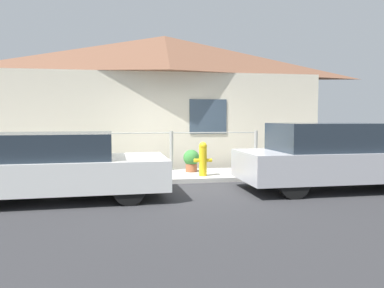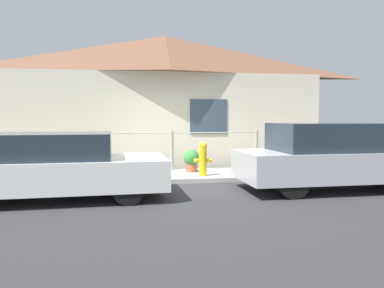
{
  "view_description": "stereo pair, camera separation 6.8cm",
  "coord_description": "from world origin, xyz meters",
  "views": [
    {
      "loc": [
        -1.17,
        -8.5,
        1.53
      ],
      "look_at": [
        0.35,
        0.3,
        0.9
      ],
      "focal_mm": 35.0,
      "sensor_mm": 36.0,
      "label": 1
    },
    {
      "loc": [
        -1.1,
        -8.51,
        1.53
      ],
      "look_at": [
        0.35,
        0.3,
        0.9
      ],
      "focal_mm": 35.0,
      "sensor_mm": 36.0,
      "label": 2
    }
  ],
  "objects": [
    {
      "name": "potted_plant_by_fence",
      "position": [
        -1.68,
        1.13,
        0.41
      ],
      "size": [
        0.47,
        0.47,
        0.56
      ],
      "color": "brown",
      "rests_on": "sidewalk"
    },
    {
      "name": "house",
      "position": [
        0.0,
        3.2,
        3.23
      ],
      "size": [
        9.62,
        2.23,
        4.07
      ],
      "color": "beige",
      "rests_on": "ground_plane"
    },
    {
      "name": "potted_plant_near_hydrant",
      "position": [
        0.48,
        1.15,
        0.42
      ],
      "size": [
        0.42,
        0.42,
        0.58
      ],
      "color": "#9E5638",
      "rests_on": "sidewalk"
    },
    {
      "name": "sidewalk",
      "position": [
        0.0,
        0.86,
        0.05
      ],
      "size": [
        24.0,
        1.73,
        0.11
      ],
      "color": "#B2AFA8",
      "rests_on": "ground_plane"
    },
    {
      "name": "ground_plane",
      "position": [
        0.0,
        0.0,
        0.0
      ],
      "size": [
        60.0,
        60.0,
        0.0
      ],
      "primitive_type": "plane",
      "color": "#2D2D30"
    },
    {
      "name": "fence",
      "position": [
        0.0,
        1.58,
        0.69
      ],
      "size": [
        4.9,
        0.1,
        1.06
      ],
      "color": "#999993",
      "rests_on": "sidewalk"
    },
    {
      "name": "car_left",
      "position": [
        -2.44,
        -1.21,
        0.62
      ],
      "size": [
        3.97,
        1.93,
        1.24
      ],
      "rotation": [
        0.0,
        0.0,
        0.04
      ],
      "color": "white",
      "rests_on": "ground_plane"
    },
    {
      "name": "car_right",
      "position": [
        3.1,
        -1.21,
        0.7
      ],
      "size": [
        4.05,
        1.71,
        1.41
      ],
      "rotation": [
        0.0,
        0.0,
        0.01
      ],
      "color": "#B7B7BC",
      "rests_on": "ground_plane"
    },
    {
      "name": "fire_hydrant",
      "position": [
        0.64,
        0.41,
        0.54
      ],
      "size": [
        0.45,
        0.2,
        0.83
      ],
      "color": "yellow",
      "rests_on": "sidewalk"
    }
  ]
}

